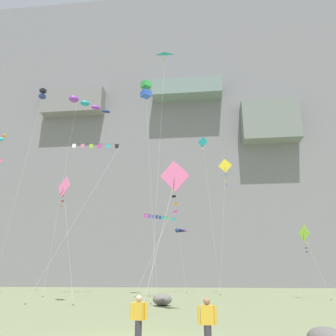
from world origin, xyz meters
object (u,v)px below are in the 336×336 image
object	(u,v)px
kite_banner_high_right	(93,152)
kite_windsock_front_field	(84,103)
spectator_watching_right	(207,325)
kite_diamond_near_cliff	(174,178)
kite_diamond_high_center	(225,168)
kite_box_mid_left	(146,90)
boulder_mid_field	(162,299)
kite_diamond_upper_left	(203,147)
kite_diamond_mid_right	(64,188)
kite_banner_far_right	(156,220)
kite_delta_low_right	(164,61)
spectator_watching_left	(139,320)
kite_box_low_center	(42,94)
kite_windsock_low_left	(180,231)
kite_diamond_upper_right	(305,235)

from	to	relation	value
kite_banner_high_right	kite_windsock_front_field	size ratio (longest dim) A/B	0.62
spectator_watching_right	kite_diamond_near_cliff	distance (m)	14.52
kite_diamond_high_center	kite_box_mid_left	world-z (taller)	kite_box_mid_left
boulder_mid_field	kite_windsock_front_field	xyz separation A→B (m)	(-12.92, 12.46, 25.05)
kite_diamond_upper_left	kite_windsock_front_field	bearing A→B (deg)	-153.49
kite_diamond_high_center	kite_diamond_mid_right	world-z (taller)	kite_diamond_high_center
kite_banner_far_right	kite_windsock_front_field	bearing A→B (deg)	-168.24
boulder_mid_field	kite_banner_far_right	bearing A→B (deg)	100.62
kite_diamond_upper_left	spectator_watching_right	bearing A→B (deg)	-90.33
kite_banner_far_right	kite_delta_low_right	xyz separation A→B (m)	(2.54, -12.41, 15.05)
spectator_watching_left	kite_diamond_near_cliff	size ratio (longest dim) A/B	0.16
spectator_watching_right	kite_box_mid_left	bearing A→B (deg)	104.66
kite_box_low_center	kite_diamond_near_cliff	bearing A→B (deg)	-42.67
kite_diamond_mid_right	kite_windsock_front_field	size ratio (longest dim) A/B	0.44
kite_box_mid_left	spectator_watching_left	bearing A→B (deg)	-79.49
kite_diamond_upper_left	kite_diamond_mid_right	bearing A→B (deg)	-125.06
kite_box_mid_left	boulder_mid_field	bearing A→B (deg)	-70.55
boulder_mid_field	kite_windsock_low_left	bearing A→B (deg)	90.36
kite_diamond_upper_right	kite_diamond_upper_left	size ratio (longest dim) A/B	0.32
kite_diamond_mid_right	kite_box_low_center	xyz separation A→B (m)	(-11.57, 14.31, 19.30)
kite_banner_far_right	kite_diamond_upper_left	size ratio (longest dim) A/B	0.42
kite_delta_low_right	kite_windsock_front_field	distance (m)	16.43
kite_diamond_near_cliff	kite_diamond_high_center	world-z (taller)	kite_diamond_high_center
kite_diamond_upper_right	kite_delta_low_right	xyz separation A→B (m)	(-14.15, -6.90, 17.72)
kite_banner_high_right	kite_windsock_front_field	distance (m)	13.61
kite_delta_low_right	kite_banner_high_right	bearing A→B (deg)	160.42
kite_diamond_high_center	spectator_watching_left	bearing A→B (deg)	-99.10
spectator_watching_right	spectator_watching_left	bearing A→B (deg)	159.27
kite_delta_low_right	kite_box_mid_left	xyz separation A→B (m)	(-3.43, 8.09, 1.62)
kite_diamond_upper_right	kite_diamond_mid_right	size ratio (longest dim) A/B	0.65
spectator_watching_right	kite_delta_low_right	xyz separation A→B (m)	(-3.69, 19.12, 23.22)
spectator_watching_left	kite_diamond_upper_left	bearing A→B (deg)	86.20
kite_diamond_mid_right	kite_diamond_upper_left	size ratio (longest dim) A/B	0.50
kite_diamond_upper_right	kite_windsock_front_field	distance (m)	33.17
kite_banner_far_right	kite_box_low_center	bearing A→B (deg)	175.80
kite_box_low_center	kite_diamond_upper_right	bearing A→B (deg)	-11.04
spectator_watching_right	kite_delta_low_right	world-z (taller)	kite_delta_low_right
spectator_watching_right	kite_diamond_near_cliff	size ratio (longest dim) A/B	0.16
kite_diamond_high_center	kite_windsock_low_left	size ratio (longest dim) A/B	2.05
spectator_watching_right	kite_box_low_center	xyz separation A→B (m)	(-24.77, 32.90, 28.62)
kite_diamond_upper_right	kite_box_mid_left	size ratio (longest dim) A/B	0.28
kite_banner_high_right	kite_box_low_center	bearing A→B (deg)	139.97
spectator_watching_left	kite_diamond_high_center	size ratio (longest dim) A/B	0.09
spectator_watching_right	kite_banner_high_right	distance (m)	28.73
kite_delta_low_right	kite_banner_far_right	bearing A→B (deg)	101.56
kite_diamond_upper_left	kite_windsock_low_left	xyz separation A→B (m)	(-3.85, 0.71, -12.81)
kite_banner_high_right	kite_diamond_mid_right	bearing A→B (deg)	-112.27
kite_banner_far_right	kite_box_low_center	world-z (taller)	kite_box_low_center
kite_banner_high_right	kite_diamond_upper_left	world-z (taller)	kite_diamond_upper_left
kite_banner_high_right	kite_box_mid_left	xyz separation A→B (m)	(4.68, 5.21, 10.64)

